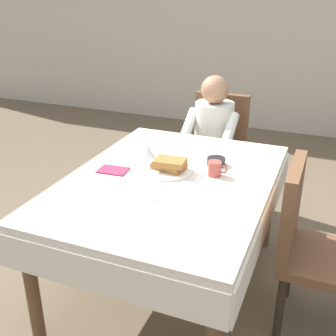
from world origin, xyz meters
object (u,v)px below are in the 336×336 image
(diner_person, at_px, (212,134))
(cup_coffee, at_px, (215,169))
(bowl_butter, at_px, (216,161))
(spoon_near_edge, at_px, (145,196))
(syrup_pitcher, at_px, (148,150))
(knife_right_of_plate, at_px, (199,178))
(dining_table_main, at_px, (169,193))
(breakfast_stack, at_px, (169,164))
(chair_diner, at_px, (217,144))
(plate_breakfast, at_px, (169,170))
(chair_right_side, at_px, (308,239))
(fork_left_of_plate, at_px, (138,168))

(diner_person, relative_size, cup_coffee, 9.91)
(bowl_butter, bearing_deg, spoon_near_edge, -112.55)
(syrup_pitcher, relative_size, knife_right_of_plate, 0.40)
(dining_table_main, height_order, cup_coffee, cup_coffee)
(breakfast_stack, bearing_deg, cup_coffee, 11.44)
(chair_diner, relative_size, bowl_butter, 8.45)
(cup_coffee, relative_size, syrup_pitcher, 1.41)
(dining_table_main, relative_size, bowl_butter, 13.85)
(cup_coffee, relative_size, knife_right_of_plate, 0.57)
(plate_breakfast, bearing_deg, cup_coffee, 10.45)
(breakfast_stack, relative_size, cup_coffee, 1.82)
(chair_right_side, height_order, knife_right_of_plate, chair_right_side)
(chair_diner, xyz_separation_m, plate_breakfast, (0.01, -1.09, 0.22))
(dining_table_main, height_order, bowl_butter, bowl_butter)
(bowl_butter, bearing_deg, breakfast_stack, -137.59)
(plate_breakfast, relative_size, syrup_pitcher, 3.50)
(chair_diner, bearing_deg, plate_breakfast, 90.70)
(dining_table_main, relative_size, diner_person, 1.36)
(cup_coffee, relative_size, spoon_near_edge, 0.75)
(chair_right_side, distance_m, syrup_pitcher, 1.08)
(chair_diner, relative_size, fork_left_of_plate, 5.17)
(bowl_butter, height_order, syrup_pitcher, syrup_pitcher)
(diner_person, bearing_deg, bowl_butter, 108.02)
(bowl_butter, distance_m, spoon_near_edge, 0.57)
(chair_diner, xyz_separation_m, chair_right_side, (0.82, -1.17, 0.00))
(chair_right_side, distance_m, breakfast_stack, 0.85)
(syrup_pitcher, height_order, spoon_near_edge, syrup_pitcher)
(bowl_butter, bearing_deg, chair_right_side, -25.85)
(diner_person, distance_m, bowl_butter, 0.78)
(chair_right_side, height_order, fork_left_of_plate, chair_right_side)
(knife_right_of_plate, bearing_deg, dining_table_main, 112.45)
(chair_diner, distance_m, chair_right_side, 1.43)
(dining_table_main, height_order, plate_breakfast, plate_breakfast)
(chair_right_side, bearing_deg, spoon_near_edge, -72.85)
(cup_coffee, distance_m, bowl_butter, 0.16)
(dining_table_main, xyz_separation_m, plate_breakfast, (-0.04, 0.08, 0.10))
(syrup_pitcher, distance_m, knife_right_of_plate, 0.45)
(dining_table_main, distance_m, knife_right_of_plate, 0.19)
(chair_right_side, bearing_deg, chair_diner, -144.96)
(breakfast_stack, height_order, cup_coffee, cup_coffee)
(diner_person, relative_size, chair_right_side, 1.20)
(chair_right_side, relative_size, knife_right_of_plate, 4.65)
(chair_diner, height_order, spoon_near_edge, chair_diner)
(chair_right_side, height_order, syrup_pitcher, chair_right_side)
(diner_person, distance_m, syrup_pitcher, 0.79)
(bowl_butter, xyz_separation_m, knife_right_of_plate, (-0.03, -0.22, -0.02))
(plate_breakfast, bearing_deg, fork_left_of_plate, -173.99)
(breakfast_stack, distance_m, syrup_pitcher, 0.28)
(diner_person, height_order, bowl_butter, diner_person)
(cup_coffee, xyz_separation_m, spoon_near_edge, (-0.26, -0.38, -0.04))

